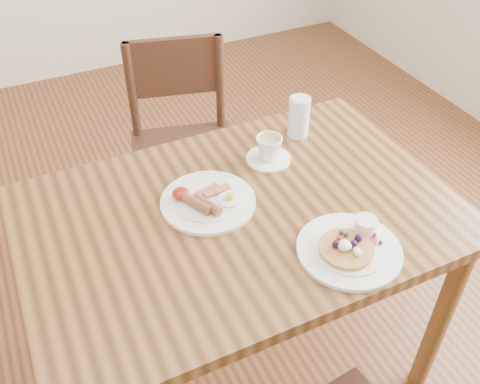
{
  "coord_description": "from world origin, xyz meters",
  "views": [
    {
      "loc": [
        -0.47,
        -0.99,
        1.75
      ],
      "look_at": [
        0.0,
        0.0,
        0.82
      ],
      "focal_mm": 40.0,
      "sensor_mm": 36.0,
      "label": 1
    }
  ],
  "objects_px": {
    "dining_table": "(240,236)",
    "chair_far": "(183,141)",
    "water_glass": "(299,117)",
    "teacup_saucer": "(269,150)",
    "pancake_plate": "(351,247)",
    "breakfast_plate": "(207,201)"
  },
  "relations": [
    {
      "from": "dining_table",
      "to": "chair_far",
      "type": "relative_size",
      "value": 1.36
    },
    {
      "from": "chair_far",
      "to": "water_glass",
      "type": "height_order",
      "value": "water_glass"
    },
    {
      "from": "chair_far",
      "to": "teacup_saucer",
      "type": "distance_m",
      "value": 0.64
    },
    {
      "from": "dining_table",
      "to": "chair_far",
      "type": "distance_m",
      "value": 0.76
    },
    {
      "from": "chair_far",
      "to": "dining_table",
      "type": "bearing_deg",
      "value": 97.01
    },
    {
      "from": "pancake_plate",
      "to": "teacup_saucer",
      "type": "relative_size",
      "value": 1.93
    },
    {
      "from": "pancake_plate",
      "to": "breakfast_plate",
      "type": "height_order",
      "value": "pancake_plate"
    },
    {
      "from": "dining_table",
      "to": "chair_far",
      "type": "height_order",
      "value": "chair_far"
    },
    {
      "from": "chair_far",
      "to": "teacup_saucer",
      "type": "height_order",
      "value": "chair_far"
    },
    {
      "from": "dining_table",
      "to": "pancake_plate",
      "type": "distance_m",
      "value": 0.34
    },
    {
      "from": "chair_far",
      "to": "teacup_saucer",
      "type": "relative_size",
      "value": 6.29
    },
    {
      "from": "dining_table",
      "to": "pancake_plate",
      "type": "bearing_deg",
      "value": -53.46
    },
    {
      "from": "breakfast_plate",
      "to": "pancake_plate",
      "type": "bearing_deg",
      "value": -51.1
    },
    {
      "from": "chair_far",
      "to": "water_glass",
      "type": "distance_m",
      "value": 0.63
    },
    {
      "from": "dining_table",
      "to": "water_glass",
      "type": "distance_m",
      "value": 0.46
    },
    {
      "from": "breakfast_plate",
      "to": "water_glass",
      "type": "relative_size",
      "value": 1.98
    },
    {
      "from": "chair_far",
      "to": "pancake_plate",
      "type": "relative_size",
      "value": 3.26
    },
    {
      "from": "teacup_saucer",
      "to": "pancake_plate",
      "type": "bearing_deg",
      "value": -88.97
    },
    {
      "from": "dining_table",
      "to": "teacup_saucer",
      "type": "bearing_deg",
      "value": 44.12
    },
    {
      "from": "chair_far",
      "to": "pancake_plate",
      "type": "bearing_deg",
      "value": 109.76
    },
    {
      "from": "pancake_plate",
      "to": "chair_far",
      "type": "bearing_deg",
      "value": 95.6
    },
    {
      "from": "pancake_plate",
      "to": "water_glass",
      "type": "relative_size",
      "value": 1.98
    }
  ]
}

